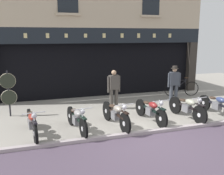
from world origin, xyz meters
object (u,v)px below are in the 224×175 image
Objects in this scene: salesman_left at (114,88)px; advert_board_near at (153,57)px; motorcycle_center at (151,110)px; motorcycle_right at (218,105)px; leaning_bicycle at (182,88)px; motorcycle_far_left at (32,122)px; tyre_sign_pole at (8,90)px; motorcycle_center_left at (116,114)px; motorcycle_center_right at (187,107)px; shopkeeper_center at (174,83)px; motorcycle_left at (77,119)px.

advert_board_near is (2.97, 2.43, 0.99)m from salesman_left.
motorcycle_center is 1.02× the size of motorcycle_right.
motorcycle_far_left is at bearing 125.19° from leaning_bicycle.
salesman_left reaches higher than leaning_bicycle.
advert_board_near is (2.25, 4.33, 1.45)m from motorcycle_center.
tyre_sign_pole is at bearing -29.49° from motorcycle_center.
motorcycle_center_left is 1.22× the size of leaning_bicycle.
advert_board_near is at bearing -106.66° from motorcycle_center_right.
motorcycle_center_left is at bearing -33.70° from tyre_sign_pole.
motorcycle_center_left is 1.32× the size of salesman_left.
leaning_bicycle is (0.50, 3.15, -0.03)m from motorcycle_right.
advert_board_near reaches higher than shopkeeper_center.
leaning_bicycle is at bearing -150.93° from motorcycle_center_left.
tyre_sign_pole is at bearing -19.98° from motorcycle_right.
motorcycle_center_right is at bearing -20.43° from tyre_sign_pole.
leaning_bicycle reaches higher than motorcycle_left.
advert_board_near reaches higher than motorcycle_left.
motorcycle_left is at bearing -5.45° from motorcycle_center_right.
tyre_sign_pole reaches higher than leaning_bicycle.
tyre_sign_pole is at bearing -77.21° from motorcycle_far_left.
tyre_sign_pole is 7.99m from leaning_bicycle.
tyre_sign_pole is at bearing -39.34° from motorcycle_center_left.
leaning_bicycle is at bearing -125.77° from motorcycle_center_right.
tyre_sign_pole reaches higher than motorcycle_far_left.
tyre_sign_pole reaches higher than shopkeeper_center.
advert_board_near reaches higher than tyre_sign_pole.
motorcycle_center_left is 3.83m from shopkeeper_center.
motorcycle_right is at bearing 172.36° from motorcycle_center.
motorcycle_center is (3.94, 0.07, 0.00)m from motorcycle_far_left.
motorcycle_right is at bearing 143.37° from salesman_left.
motorcycle_center_right is at bearing -3.13° from motorcycle_right.
salesman_left is at bearing -74.19° from motorcycle_center.
motorcycle_left is 0.98× the size of motorcycle_right.
salesman_left is at bearing -112.16° from motorcycle_center_left.
motorcycle_center_left is 1.25× the size of shopkeeper_center.
motorcycle_center is (1.32, 0.11, -0.01)m from motorcycle_center_left.
motorcycle_center_right reaches higher than motorcycle_center.
motorcycle_center_left and motorcycle_center_right have the same top height.
motorcycle_center is at bearing 104.77° from salesman_left.
tyre_sign_pole is 7.35m from advert_board_near.
motorcycle_right is (6.65, -0.06, -0.00)m from motorcycle_far_left.
shopkeeper_center is at bearing -155.89° from motorcycle_center_left.
advert_board_near is (6.19, 4.40, 1.45)m from motorcycle_far_left.
motorcycle_center is 5.09m from advert_board_near.
motorcycle_right is (2.71, -0.13, -0.00)m from motorcycle_center.
advert_board_near is (0.27, 2.56, 0.94)m from shopkeeper_center.
motorcycle_right is 2.10m from shopkeeper_center.
motorcycle_center_right is at bearing 130.22° from salesman_left.
motorcycle_right is 7.78m from tyre_sign_pole.
motorcycle_far_left is at bearing -6.55° from motorcycle_center_left.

